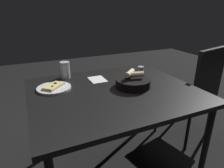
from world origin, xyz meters
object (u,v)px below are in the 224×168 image
object	(u,v)px
dining_table	(113,98)
beer_glass	(65,71)
pepper_shaker	(140,73)
pizza_plate	(54,87)
bread_basket	(133,82)
chair_near	(195,90)

from	to	relation	value
dining_table	beer_glass	bearing A→B (deg)	33.44
beer_glass	pepper_shaker	size ratio (longest dim) A/B	1.43
pizza_plate	beer_glass	bearing A→B (deg)	-32.06
bread_basket	chair_near	distance (m)	0.82
bread_basket	beer_glass	bearing A→B (deg)	45.66
dining_table	pepper_shaker	bearing A→B (deg)	-65.90
pizza_plate	dining_table	bearing A→B (deg)	-115.88
pepper_shaker	chair_near	bearing A→B (deg)	-92.66
dining_table	beer_glass	distance (m)	0.47
pizza_plate	chair_near	world-z (taller)	chair_near
pizza_plate	pepper_shaker	distance (m)	0.68
beer_glass	dining_table	bearing A→B (deg)	-146.56
bread_basket	pizza_plate	bearing A→B (deg)	69.86
dining_table	chair_near	world-z (taller)	chair_near
pizza_plate	beer_glass	distance (m)	0.24
pizza_plate	bread_basket	xyz separation A→B (m)	(-0.19, -0.53, 0.02)
bread_basket	chair_near	world-z (taller)	chair_near
chair_near	beer_glass	bearing A→B (deg)	76.82
pizza_plate	bread_basket	bearing A→B (deg)	-110.14
beer_glass	chair_near	xyz separation A→B (m)	(-0.27, -1.17, -0.27)
pizza_plate	chair_near	bearing A→B (deg)	-93.32
dining_table	pepper_shaker	distance (m)	0.35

